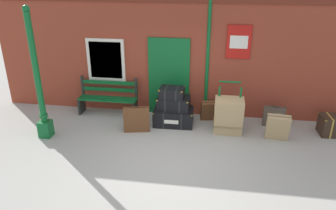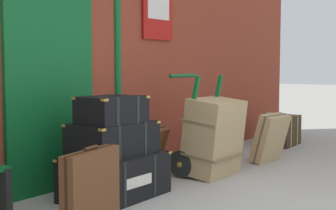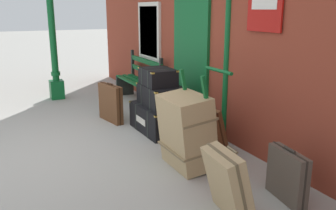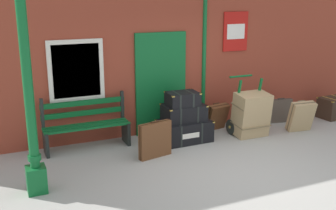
{
  "view_description": "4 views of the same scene",
  "coord_description": "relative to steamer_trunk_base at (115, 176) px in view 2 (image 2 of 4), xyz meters",
  "views": [
    {
      "loc": [
        0.76,
        -5.87,
        3.87
      ],
      "look_at": [
        -0.34,
        1.55,
        0.62
      ],
      "focal_mm": 35.29,
      "sensor_mm": 36.0,
      "label": 1
    },
    {
      "loc": [
        -3.61,
        -1.44,
        1.28
      ],
      "look_at": [
        0.4,
        1.58,
        0.88
      ],
      "focal_mm": 51.27,
      "sensor_mm": 36.0,
      "label": 2
    },
    {
      "loc": [
        4.78,
        -0.56,
        1.9
      ],
      "look_at": [
        0.37,
        1.61,
        0.59
      ],
      "focal_mm": 38.65,
      "sensor_mm": 36.0,
      "label": 3
    },
    {
      "loc": [
        -3.64,
        -5.18,
        2.84
      ],
      "look_at": [
        -0.57,
        1.78,
        0.77
      ],
      "focal_mm": 43.91,
      "sensor_mm": 36.0,
      "label": 4
    }
  ],
  "objects": [
    {
      "name": "steamer_trunk_middle",
      "position": [
        -0.0,
        0.03,
        0.37
      ],
      "size": [
        0.82,
        0.57,
        0.33
      ],
      "color": "black",
      "rests_on": "steamer_trunk_base"
    },
    {
      "name": "corner_trunk",
      "position": [
        3.93,
        0.01,
        0.03
      ],
      "size": [
        0.72,
        0.53,
        0.49
      ],
      "color": "#332319",
      "rests_on": "ground"
    },
    {
      "name": "brick_facade",
      "position": [
        0.2,
        0.84,
        1.39
      ],
      "size": [
        10.4,
        0.35,
        3.2
      ],
      "color": "brown",
      "rests_on": "ground"
    },
    {
      "name": "suitcase_olive",
      "position": [
        2.54,
        0.24,
        0.06
      ],
      "size": [
        0.55,
        0.2,
        0.57
      ],
      "color": "#51473D",
      "rests_on": "ground"
    },
    {
      "name": "suitcase_cream",
      "position": [
        2.51,
        -0.47,
        0.12
      ],
      "size": [
        0.56,
        0.39,
        0.67
      ],
      "color": "tan",
      "rests_on": "ground"
    },
    {
      "name": "suitcase_charcoal",
      "position": [
        0.93,
        0.33,
        0.08
      ],
      "size": [
        0.53,
        0.4,
        0.59
      ],
      "color": "brown",
      "rests_on": "ground"
    },
    {
      "name": "large_brown_trunk",
      "position": [
        1.38,
        -0.28,
        0.25
      ],
      "size": [
        0.7,
        0.54,
        0.92
      ],
      "color": "tan",
      "rests_on": "ground"
    },
    {
      "name": "steamer_trunk_top",
      "position": [
        -0.05,
        -0.01,
        0.66
      ],
      "size": [
        0.63,
        0.47,
        0.27
      ],
      "color": "black",
      "rests_on": "steamer_trunk_middle"
    },
    {
      "name": "porters_trolley",
      "position": [
        1.38,
        -0.11,
        0.06
      ],
      "size": [
        0.71,
        0.62,
        1.19
      ],
      "color": "black",
      "rests_on": "ground"
    },
    {
      "name": "suitcase_slate",
      "position": [
        -0.85,
        -0.55,
        0.11
      ],
      "size": [
        0.64,
        0.25,
        0.68
      ],
      "color": "brown",
      "rests_on": "ground"
    },
    {
      "name": "steamer_trunk_base",
      "position": [
        0.0,
        0.0,
        0.0
      ],
      "size": [
        1.03,
        0.68,
        0.43
      ],
      "color": "black",
      "rests_on": "ground"
    }
  ]
}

